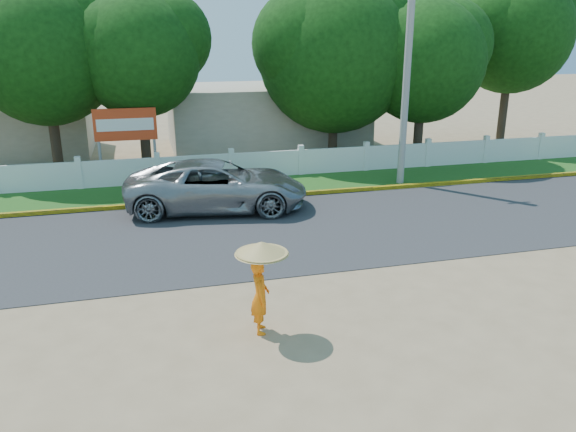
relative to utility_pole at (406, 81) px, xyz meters
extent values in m
plane|color=#9E8460|center=(-6.53, -8.81, -4.09)|extent=(120.00, 120.00, 0.00)
cube|color=#38383A|center=(-6.53, -4.31, -4.08)|extent=(60.00, 7.00, 0.02)
cube|color=#2D601E|center=(-6.53, 0.94, -4.08)|extent=(60.00, 3.50, 0.03)
cube|color=yellow|center=(-6.53, -0.76, -4.01)|extent=(40.00, 0.18, 0.16)
cube|color=silver|center=(-6.53, 2.39, -3.54)|extent=(40.00, 0.10, 1.10)
cube|color=#B7AD99|center=(-3.53, 9.19, -2.49)|extent=(10.00, 6.00, 3.20)
cube|color=#B7AD99|center=(-16.53, 10.19, -2.69)|extent=(8.00, 5.00, 2.80)
cylinder|color=gray|center=(0.00, 0.00, 0.00)|extent=(0.28, 0.28, 8.18)
imported|color=gray|center=(-7.69, -1.62, -3.24)|extent=(6.53, 3.78, 1.71)
imported|color=orange|center=(-8.02, -10.20, -3.30)|extent=(0.46, 0.62, 1.58)
cylinder|color=#9C9CA2|center=(-7.97, -10.20, -2.69)|extent=(0.02, 0.02, 1.03)
cone|color=tan|center=(-7.97, -10.20, -2.25)|extent=(1.08, 1.08, 0.26)
cylinder|color=gray|center=(-11.76, 3.49, -3.09)|extent=(0.12, 0.12, 2.00)
cylinder|color=gray|center=(-9.56, 3.49, -3.09)|extent=(0.12, 0.12, 2.00)
cube|color=red|center=(-10.66, 3.49, -1.79)|extent=(2.50, 0.12, 1.30)
cube|color=silver|center=(-10.66, 3.43, -1.79)|extent=(2.25, 0.02, 0.49)
cylinder|color=#473828|center=(-13.70, 5.78, -2.39)|extent=(0.44, 0.44, 3.40)
sphere|color=#164B11|center=(-13.70, 5.78, 0.97)|extent=(6.06, 6.06, 6.06)
cylinder|color=#473828|center=(-1.04, 5.40, -2.66)|extent=(0.44, 0.44, 2.86)
sphere|color=#164B11|center=(-1.04, 5.40, 0.74)|extent=(7.16, 7.16, 7.16)
cylinder|color=#473828|center=(9.07, 6.42, -2.04)|extent=(0.44, 0.44, 4.10)
sphere|color=#164B11|center=(9.07, 6.42, 1.69)|extent=(6.11, 6.11, 6.11)
cylinder|color=#473828|center=(-9.91, 5.25, -2.34)|extent=(0.44, 0.44, 3.51)
sphere|color=#164B11|center=(-9.91, 5.25, 0.87)|extent=(5.30, 5.30, 5.30)
cylinder|color=#473828|center=(2.85, 4.11, -2.58)|extent=(0.44, 0.44, 3.03)
sphere|color=#164B11|center=(2.85, 4.11, 0.50)|extent=(5.68, 5.68, 5.68)
camera|label=1|loc=(-10.10, -20.27, 1.78)|focal=35.00mm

